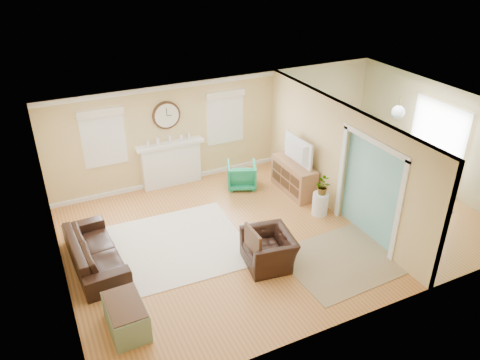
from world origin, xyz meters
name	(u,v)px	position (x,y,z in m)	size (l,w,h in m)	color
floor	(278,226)	(0.00, 0.00, 0.00)	(9.00, 9.00, 0.00)	#A5612F
wall_back	(223,126)	(0.00, 3.00, 1.30)	(9.00, 0.02, 2.60)	#D8BC74
wall_front	(375,253)	(0.00, -3.00, 1.30)	(9.00, 0.02, 2.60)	#D8BC74
wall_left	(55,226)	(-4.50, 0.00, 1.30)	(0.02, 6.00, 2.60)	#D8BC74
wall_right	(439,138)	(4.50, 0.00, 1.30)	(0.02, 6.00, 2.60)	#D8BC74
ceiling	(283,115)	(0.00, 0.00, 2.60)	(9.00, 6.00, 0.02)	white
partition	(333,153)	(1.51, 0.28, 1.36)	(0.17, 6.00, 2.60)	#D8BC74
fireplace	(171,163)	(-1.50, 2.88, 0.60)	(1.70, 0.30, 1.17)	white
wall_clock	(166,115)	(-1.50, 2.97, 1.85)	(0.70, 0.07, 0.70)	#462E1B
window_left	(103,133)	(-3.05, 2.95, 1.66)	(1.05, 0.13, 1.42)	white
window_right	(225,113)	(0.05, 2.95, 1.66)	(1.05, 0.13, 1.42)	white
french_doors	(436,145)	(4.45, 0.00, 1.10)	(0.06, 1.70, 2.20)	white
pendant	(398,112)	(3.00, 0.00, 2.20)	(0.30, 0.30, 0.55)	gold
rug_cream	(172,246)	(-2.37, 0.29, 0.01)	(2.94, 2.55, 0.02)	silver
rug_jute	(342,260)	(0.54, -1.63, 0.01)	(2.25, 1.84, 0.01)	#9A875D
rug_grey	(378,196)	(2.87, 0.08, 0.01)	(2.21, 2.76, 0.01)	slate
sofa	(95,251)	(-3.90, 0.37, 0.31)	(2.16, 0.84, 0.63)	black
eames_chair	(269,249)	(-0.83, -1.05, 0.33)	(1.02, 0.89, 0.66)	black
green_chair	(242,175)	(0.05, 1.98, 0.33)	(0.70, 0.72, 0.66)	#18815E
trunk	(126,316)	(-3.75, -1.57, 0.27)	(0.60, 0.95, 0.54)	gray
credenza	(294,177)	(1.10, 1.20, 0.40)	(0.49, 1.43, 0.80)	#9E6641
tv	(295,151)	(1.09, 1.20, 1.12)	(1.12, 0.15, 0.64)	black
garden_stool	(320,204)	(1.11, 0.03, 0.27)	(0.36, 0.36, 0.53)	white
potted_plant	(322,186)	(1.11, 0.03, 0.73)	(0.35, 0.31, 0.39)	#337F33
dining_table	(379,184)	(2.87, 0.08, 0.34)	(1.91, 1.06, 0.67)	#462E1B
dining_chair_n	(351,156)	(2.89, 1.26, 0.60)	(0.54, 0.54, 1.01)	slate
dining_chair_s	(418,197)	(2.93, -1.09, 0.57)	(0.46, 0.46, 0.97)	slate
dining_chair_w	(361,179)	(2.31, 0.13, 0.60)	(0.48, 0.48, 1.02)	white
dining_chair_e	(401,173)	(3.45, 0.02, 0.54)	(0.42, 0.42, 0.91)	slate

